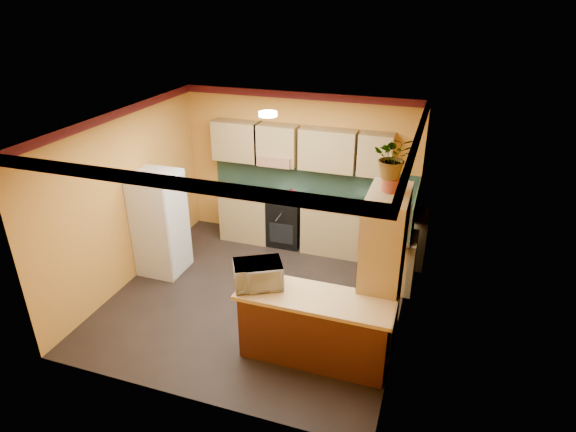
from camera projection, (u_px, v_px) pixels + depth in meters
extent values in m
plane|color=black|center=(257.00, 297.00, 7.29)|extent=(4.20, 4.20, 0.00)
cube|color=white|center=(251.00, 121.00, 6.13)|extent=(4.20, 4.20, 0.04)
cube|color=#C68035|center=(299.00, 169.00, 8.51)|extent=(4.20, 0.04, 2.70)
cube|color=#C68035|center=(177.00, 301.00, 4.91)|extent=(4.20, 0.04, 2.70)
cube|color=#C68035|center=(126.00, 198.00, 7.31)|extent=(0.04, 4.20, 2.70)
cube|color=#C68035|center=(408.00, 239.00, 6.11)|extent=(0.04, 4.20, 2.70)
cube|color=#1E382C|center=(312.00, 179.00, 8.50)|extent=(3.70, 0.02, 0.53)
cube|color=#1E382C|center=(415.00, 208.00, 7.38)|extent=(0.02, 1.40, 0.53)
cube|color=tan|center=(302.00, 147.00, 8.14)|extent=(3.10, 0.34, 0.70)
cylinder|color=white|center=(268.00, 114.00, 6.66)|extent=(0.26, 0.26, 0.06)
cube|color=tan|center=(320.00, 226.00, 8.50)|extent=(3.65, 0.60, 0.88)
cube|color=black|center=(321.00, 202.00, 8.30)|extent=(3.65, 0.62, 0.04)
cube|color=black|center=(287.00, 220.00, 8.67)|extent=(0.58, 0.58, 0.91)
cube|color=silver|center=(365.00, 206.00, 8.07)|extent=(0.48, 0.40, 0.03)
cube|color=tan|center=(388.00, 260.00, 7.43)|extent=(0.60, 0.80, 0.88)
cube|color=black|center=(391.00, 233.00, 7.23)|extent=(0.62, 0.80, 0.04)
cube|color=silver|center=(160.00, 223.00, 7.66)|extent=(0.68, 0.66, 1.70)
cube|color=tan|center=(382.00, 270.00, 6.02)|extent=(0.48, 0.90, 2.10)
cylinder|color=brown|center=(391.00, 184.00, 5.58)|extent=(0.22, 0.22, 0.16)
imported|color=tan|center=(393.00, 157.00, 5.43)|extent=(0.52, 0.47, 0.50)
cube|color=#542313|center=(314.00, 329.00, 5.91)|extent=(1.80, 0.55, 0.88)
cube|color=tan|center=(315.00, 298.00, 5.71)|extent=(1.90, 0.65, 0.05)
imported|color=silver|center=(258.00, 274.00, 5.84)|extent=(0.70, 0.62, 0.32)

